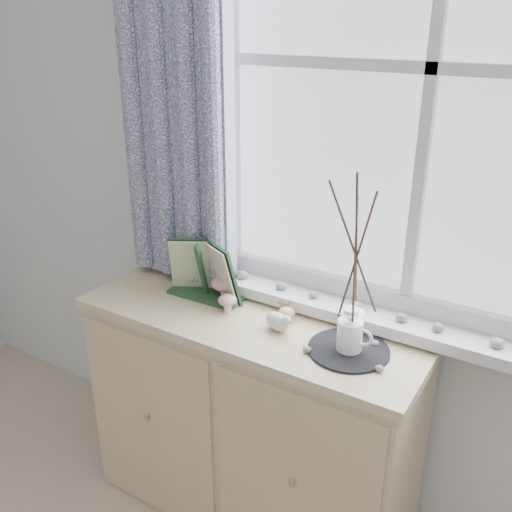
# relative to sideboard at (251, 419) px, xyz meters

# --- Properties ---
(sideboard) EXTENTS (1.20, 0.45, 0.85)m
(sideboard) POSITION_rel_sideboard_xyz_m (0.00, 0.00, 0.00)
(sideboard) COLOR beige
(sideboard) RESTS_ON ground
(botanical_book) EXTENTS (0.32, 0.14, 0.22)m
(botanical_book) POSITION_rel_sideboard_xyz_m (-0.21, 0.01, 0.54)
(botanical_book) COLOR #1F4025
(botanical_book) RESTS_ON sideboard
(toadstool_cluster) EXTENTS (0.14, 0.15, 0.09)m
(toadstool_cluster) POSITION_rel_sideboard_xyz_m (-0.13, 0.04, 0.48)
(toadstool_cluster) COLOR white
(toadstool_cluster) RESTS_ON sideboard
(wooden_eggs) EXTENTS (0.10, 0.11, 0.07)m
(wooden_eggs) POSITION_rel_sideboard_xyz_m (0.10, 0.08, 0.45)
(wooden_eggs) COLOR tan
(wooden_eggs) RESTS_ON sideboard
(songbird_figurine) EXTENTS (0.14, 0.09, 0.07)m
(songbird_figurine) POSITION_rel_sideboard_xyz_m (0.12, -0.02, 0.46)
(songbird_figurine) COLOR silver
(songbird_figurine) RESTS_ON sideboard
(crocheted_doily) EXTENTS (0.25, 0.25, 0.01)m
(crocheted_doily) POSITION_rel_sideboard_xyz_m (0.36, -0.02, 0.43)
(crocheted_doily) COLOR black
(crocheted_doily) RESTS_ON sideboard
(twig_pitcher) EXTENTS (0.23, 0.23, 0.58)m
(twig_pitcher) POSITION_rel_sideboard_xyz_m (0.36, -0.02, 0.76)
(twig_pitcher) COLOR white
(twig_pitcher) RESTS_ON crocheted_doily
(sideboard_pebbles) EXTENTS (0.33, 0.22, 0.02)m
(sideboard_pebbles) POSITION_rel_sideboard_xyz_m (0.33, 0.01, 0.43)
(sideboard_pebbles) COLOR gray
(sideboard_pebbles) RESTS_ON sideboard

